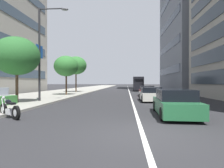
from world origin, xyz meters
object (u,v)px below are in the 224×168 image
at_px(street_tree_mid_sidewalk, 66,66).
at_px(street_tree_near_plaza_corner, 17,56).
at_px(car_mid_block_traffic, 147,91).
at_px(motorcycle_far_end_row, 9,109).
at_px(street_tree_by_lamp_post, 76,65).
at_px(car_approaching_light, 175,103).
at_px(delivery_van_ahead, 138,84).
at_px(car_following_behind, 151,94).
at_px(street_lamp_with_banners, 44,45).

bearing_deg(street_tree_mid_sidewalk, street_tree_near_plaza_corner, 174.72).
height_order(car_mid_block_traffic, street_tree_near_plaza_corner, street_tree_near_plaza_corner).
xyz_separation_m(motorcycle_far_end_row, street_tree_by_lamp_post, (23.02, 2.88, 4.25)).
bearing_deg(street_tree_by_lamp_post, car_approaching_light, -152.73).
distance_m(delivery_van_ahead, street_tree_by_lamp_post, 13.75).
xyz_separation_m(car_following_behind, street_tree_by_lamp_post, (13.91, 10.95, 4.08)).
distance_m(car_following_behind, street_lamp_with_banners, 10.64).
bearing_deg(street_tree_mid_sidewalk, delivery_van_ahead, -34.67).
xyz_separation_m(motorcycle_far_end_row, street_tree_near_plaza_corner, (5.68, 3.04, 3.44)).
bearing_deg(car_approaching_light, motorcycle_far_end_row, 101.02).
height_order(street_lamp_with_banners, street_tree_mid_sidewalk, street_lamp_with_banners).
distance_m(car_following_behind, street_tree_by_lamp_post, 18.17).
distance_m(car_approaching_light, car_mid_block_traffic, 14.56).
xyz_separation_m(street_lamp_with_banners, street_tree_near_plaza_corner, (-1.31, 1.66, -1.12)).
distance_m(car_approaching_light, street_tree_by_lamp_post, 24.82).
xyz_separation_m(car_mid_block_traffic, street_lamp_with_banners, (-8.82, 9.82, 4.37)).
relative_size(car_approaching_light, delivery_van_ahead, 0.87).
relative_size(motorcycle_far_end_row, car_approaching_light, 0.41).
relative_size(car_following_behind, street_tree_mid_sidewalk, 0.82).
bearing_deg(street_lamp_with_banners, car_following_behind, -77.41).
height_order(car_approaching_light, car_mid_block_traffic, car_approaching_light).
height_order(delivery_van_ahead, street_lamp_with_banners, street_lamp_with_banners).
relative_size(car_approaching_light, street_tree_by_lamp_post, 0.75).
xyz_separation_m(street_tree_mid_sidewalk, street_tree_by_lamp_post, (7.56, 0.74, 0.78)).
distance_m(car_mid_block_traffic, delivery_van_ahead, 14.67).
relative_size(car_mid_block_traffic, street_tree_mid_sidewalk, 0.89).
xyz_separation_m(motorcycle_far_end_row, car_approaching_light, (1.25, -8.34, 0.21)).
bearing_deg(delivery_van_ahead, car_mid_block_traffic, -177.78).
relative_size(car_following_behind, car_mid_block_traffic, 0.93).
bearing_deg(delivery_van_ahead, street_tree_by_lamp_post, 125.25).
height_order(car_following_behind, delivery_van_ahead, delivery_van_ahead).
relative_size(street_tree_near_plaza_corner, street_tree_mid_sidewalk, 1.03).
bearing_deg(street_tree_near_plaza_corner, delivery_van_ahead, -24.48).
height_order(motorcycle_far_end_row, car_mid_block_traffic, motorcycle_far_end_row).
height_order(delivery_van_ahead, street_tree_mid_sidewalk, street_tree_mid_sidewalk).
xyz_separation_m(car_following_behind, car_mid_block_traffic, (6.71, -0.36, 0.02)).
relative_size(motorcycle_far_end_row, delivery_van_ahead, 0.35).
distance_m(car_mid_block_traffic, street_tree_mid_sidewalk, 11.07).
relative_size(street_tree_mid_sidewalk, street_tree_by_lamp_post, 0.84).
distance_m(motorcycle_far_end_row, street_tree_near_plaza_corner, 7.31).
bearing_deg(car_following_behind, car_mid_block_traffic, -3.77).
bearing_deg(street_tree_by_lamp_post, motorcycle_far_end_row, -172.87).
relative_size(car_mid_block_traffic, delivery_van_ahead, 0.87).
distance_m(car_approaching_light, street_tree_near_plaza_corner, 12.63).
xyz_separation_m(car_following_behind, delivery_van_ahead, (21.35, -0.16, 0.92)).
relative_size(delivery_van_ahead, street_tree_mid_sidewalk, 1.02).
xyz_separation_m(motorcycle_far_end_row, car_following_behind, (9.11, -8.07, 0.17)).
distance_m(street_tree_near_plaza_corner, street_tree_mid_sidewalk, 9.81).
distance_m(street_lamp_with_banners, street_tree_mid_sidewalk, 8.56).
bearing_deg(car_approaching_light, street_lamp_with_banners, 61.91).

